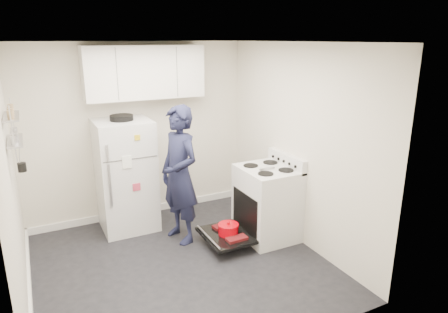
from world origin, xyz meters
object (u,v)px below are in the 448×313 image
refrigerator (126,175)px  person (180,175)px  open_oven_door (227,233)px  electric_range (266,203)px

refrigerator → person: person is taller
person → open_oven_door: bearing=31.2°
open_oven_door → person: person is taller
person → refrigerator: bearing=-155.1°
electric_range → refrigerator: refrigerator is taller
refrigerator → person: (0.53, -0.66, 0.12)m
electric_range → person: size_ratio=0.62×
refrigerator → person: bearing=-51.3°
open_oven_door → electric_range: bearing=0.4°
refrigerator → open_oven_door: bearing=-48.6°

